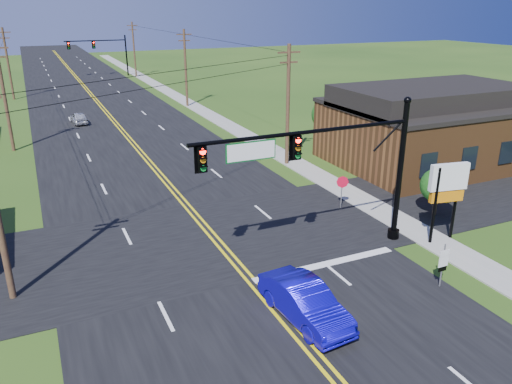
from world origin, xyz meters
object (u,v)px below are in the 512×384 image
signal_mast_main (325,163)px  signal_mast_far (100,49)px  stop_sign (342,185)px  route_sign (443,262)px  blue_car (305,303)px

signal_mast_main → signal_mast_far: bearing=89.9°
signal_mast_main → stop_sign: signal_mast_main is taller
route_sign → stop_sign: bearing=83.1°
signal_mast_main → blue_car: bearing=-127.9°
signal_mast_far → route_sign: bearing=-87.7°
signal_mast_far → blue_car: size_ratio=2.38×
signal_mast_main → stop_sign: bearing=47.4°
signal_mast_far → route_sign: 76.90m
signal_mast_main → blue_car: signal_mast_main is taller
signal_mast_main → blue_car: 6.86m
stop_sign → route_sign: bearing=-73.7°
signal_mast_main → signal_mast_far: size_ratio=1.03×
blue_car → signal_mast_main: bearing=46.8°
signal_mast_far → blue_car: bearing=-92.6°
signal_mast_main → stop_sign: 7.10m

